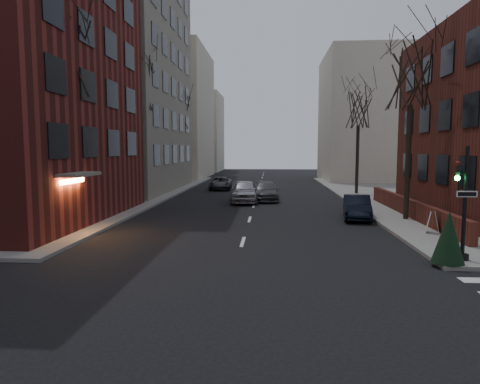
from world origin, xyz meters
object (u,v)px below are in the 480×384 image
(streetlamp_far, at_px, (188,147))
(car_lane_gray, at_px, (266,191))
(tree_left_c, at_px, (179,112))
(streetlamp_near, at_px, (131,146))
(car_lane_far, at_px, (221,183))
(tree_left_a, at_px, (63,57))
(car_lane_silver, at_px, (244,191))
(tree_right_b, at_px, (359,108))
(traffic_signal, at_px, (463,210))
(tree_right_a, at_px, (411,76))
(parked_sedan, at_px, (357,207))
(evergreen_shrub, at_px, (449,237))
(tree_left_b, at_px, (139,85))
(sandwich_board, at_px, (433,222))

(streetlamp_far, distance_m, car_lane_gray, 17.55)
(tree_left_c, xyz_separation_m, streetlamp_near, (0.60, -18.00, -3.79))
(streetlamp_far, height_order, car_lane_far, streetlamp_far)
(tree_left_a, bearing_deg, car_lane_silver, 56.30)
(tree_right_b, xyz_separation_m, car_lane_silver, (-9.60, -6.00, -6.74))
(tree_left_a, xyz_separation_m, tree_left_c, (0.00, 26.00, -0.44))
(traffic_signal, relative_size, tree_left_c, 0.41)
(tree_right_a, bearing_deg, tree_left_c, 128.66)
(tree_left_a, relative_size, parked_sedan, 2.45)
(car_lane_gray, relative_size, car_lane_far, 1.10)
(streetlamp_far, bearing_deg, tree_right_b, -30.47)
(tree_right_a, relative_size, streetlamp_far, 1.55)
(traffic_signal, bearing_deg, tree_left_c, 118.36)
(streetlamp_near, xyz_separation_m, evergreen_shrub, (15.50, -13.50, -3.18))
(streetlamp_far, bearing_deg, streetlamp_near, -90.00)
(tree_left_b, distance_m, streetlamp_far, 16.68)
(parked_sedan, distance_m, car_lane_silver, 10.17)
(traffic_signal, bearing_deg, tree_right_b, 87.85)
(car_lane_silver, xyz_separation_m, evergreen_shrub, (8.10, -17.50, 0.21))
(tree_left_b, relative_size, parked_sedan, 2.58)
(traffic_signal, bearing_deg, evergreen_shrub, -142.18)
(tree_right_a, distance_m, evergreen_shrub, 11.88)
(traffic_signal, bearing_deg, streetlamp_near, 141.13)
(streetlamp_far, relative_size, parked_sedan, 1.50)
(sandwich_board, bearing_deg, tree_right_a, 108.60)
(evergreen_shrub, bearing_deg, tree_left_b, 132.61)
(tree_right_a, relative_size, car_lane_silver, 1.96)
(tree_left_b, xyz_separation_m, tree_left_c, (0.00, 14.00, -0.88))
(tree_left_a, distance_m, streetlamp_far, 28.32)
(tree_right_a, height_order, car_lane_silver, tree_right_a)
(sandwich_board, bearing_deg, tree_left_c, 142.82)
(tree_right_a, xyz_separation_m, tree_right_b, (0.00, 14.00, -0.44))
(tree_right_a, bearing_deg, traffic_signal, -95.47)
(traffic_signal, distance_m, tree_right_b, 23.71)
(sandwich_board, bearing_deg, parked_sedan, 138.01)
(tree_right_a, xyz_separation_m, car_lane_gray, (-8.00, 9.35, -7.30))
(traffic_signal, distance_m, car_lane_gray, 19.73)
(parked_sedan, bearing_deg, evergreen_shrub, -76.03)
(tree_left_c, relative_size, car_lane_silver, 1.96)
(tree_left_a, distance_m, car_lane_gray, 18.17)
(tree_left_c, distance_m, car_lane_gray, 17.48)
(streetlamp_far, xyz_separation_m, car_lane_silver, (7.40, -16.00, -3.39))
(parked_sedan, height_order, evergreen_shrub, evergreen_shrub)
(tree_left_b, height_order, streetlamp_near, tree_left_b)
(tree_left_b, height_order, tree_right_b, tree_left_b)
(streetlamp_far, bearing_deg, evergreen_shrub, -65.17)
(tree_left_a, bearing_deg, evergreen_shrub, -18.86)
(car_lane_gray, bearing_deg, traffic_signal, -69.07)
(tree_left_b, bearing_deg, tree_left_c, 90.00)
(tree_right_b, bearing_deg, car_lane_far, 162.10)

